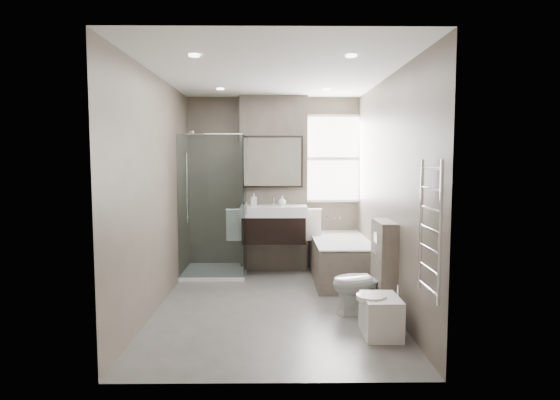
{
  "coord_description": "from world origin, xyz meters",
  "views": [
    {
      "loc": [
        0.02,
        -5.26,
        1.67
      ],
      "look_at": [
        0.08,
        0.15,
        1.2
      ],
      "focal_mm": 30.0,
      "sensor_mm": 36.0,
      "label": 1
    }
  ],
  "objects_px": {
    "bathtub": "(340,257)",
    "toilet": "(363,282)",
    "bidet": "(380,315)",
    "vanity": "(274,224)"
  },
  "relations": [
    {
      "from": "toilet",
      "to": "vanity",
      "type": "bearing_deg",
      "value": -160.04
    },
    {
      "from": "bathtub",
      "to": "toilet",
      "type": "xyz_separation_m",
      "value": [
        0.05,
        -1.41,
        0.02
      ]
    },
    {
      "from": "vanity",
      "to": "bidet",
      "type": "bearing_deg",
      "value": -66.98
    },
    {
      "from": "toilet",
      "to": "bidet",
      "type": "relative_size",
      "value": 1.38
    },
    {
      "from": "bathtub",
      "to": "bidet",
      "type": "xyz_separation_m",
      "value": [
        0.09,
        -2.06,
        -0.12
      ]
    },
    {
      "from": "vanity",
      "to": "bidet",
      "type": "xyz_separation_m",
      "value": [
        1.01,
        -2.39,
        -0.54
      ]
    },
    {
      "from": "bathtub",
      "to": "toilet",
      "type": "distance_m",
      "value": 1.41
    },
    {
      "from": "vanity",
      "to": "toilet",
      "type": "bearing_deg",
      "value": -60.74
    },
    {
      "from": "bathtub",
      "to": "bidet",
      "type": "height_order",
      "value": "bathtub"
    },
    {
      "from": "bathtub",
      "to": "toilet",
      "type": "bearing_deg",
      "value": -88.17
    }
  ]
}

